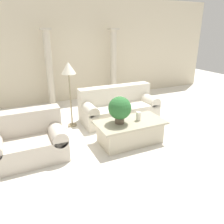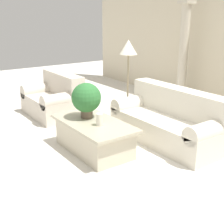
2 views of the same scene
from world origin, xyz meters
name	(u,v)px [view 2 (image 2 of 2)]	position (x,y,z in m)	size (l,w,h in m)	color
ground_plane	(120,146)	(0.00, 0.00, 0.00)	(16.00, 16.00, 0.00)	silver
sofa_long	(169,121)	(0.24, 0.81, 0.34)	(1.98, 0.84, 0.86)	beige
loveseat	(54,99)	(-2.09, -0.14, 0.34)	(1.32, 0.84, 0.86)	beige
coffee_table	(94,136)	(-0.11, -0.43, 0.24)	(1.41, 0.75, 0.47)	beige
potted_plant	(86,98)	(-0.34, -0.41, 0.78)	(0.46, 0.46, 0.55)	brown
pillar_candle	(99,119)	(0.07, -0.44, 0.56)	(0.10, 0.10, 0.18)	silver
floor_lamp	(128,52)	(-0.99, 0.90, 1.32)	(0.33, 0.33, 1.56)	gray
column_left	(183,54)	(-1.14, 2.58, 1.16)	(0.28, 0.28, 2.27)	beige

